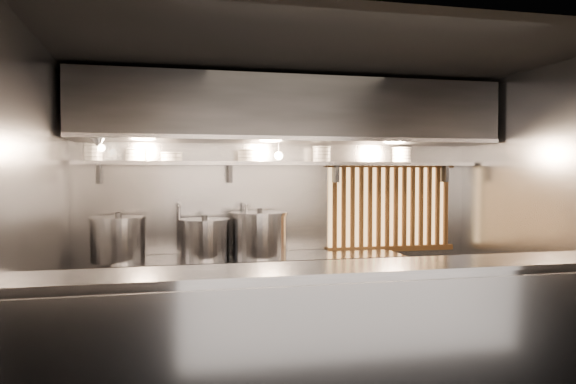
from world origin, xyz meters
name	(u,v)px	position (x,y,z in m)	size (l,w,h in m)	color
floor	(319,376)	(0.00, 0.00, 0.00)	(4.50, 4.50, 0.00)	black
ceiling	(320,54)	(0.00, 0.00, 2.80)	(4.50, 4.50, 0.00)	black
wall_back	(282,206)	(0.00, 1.50, 1.40)	(4.50, 4.50, 0.00)	gray
wall_left	(41,222)	(-2.25, 0.00, 1.40)	(3.00, 3.00, 0.00)	gray
wall_right	(545,212)	(2.25, 0.00, 1.40)	(3.00, 3.00, 0.00)	gray
serving_counter	(358,345)	(0.00, -0.96, 0.57)	(4.50, 0.56, 1.13)	#949499
cooking_bench	(262,299)	(-0.30, 1.13, 0.45)	(3.00, 0.70, 0.90)	#949499
bowl_shelf	(285,164)	(0.00, 1.32, 1.88)	(4.40, 0.34, 0.04)	#949499
exhaust_hood	(290,111)	(0.00, 1.10, 2.42)	(4.40, 0.81, 0.65)	#2D2D30
wood_screen	(391,207)	(1.30, 1.45, 1.38)	(1.56, 0.09, 1.04)	#FFC272
faucet_left	(178,217)	(-1.15, 1.37, 1.31)	(0.04, 0.30, 0.50)	silver
faucet_right	(244,216)	(-0.45, 1.37, 1.31)	(0.04, 0.30, 0.50)	silver
heat_lamp	(98,142)	(-1.90, 0.85, 2.07)	(0.25, 0.35, 0.20)	#949499
pendant_bulb	(279,156)	(-0.10, 1.20, 1.96)	(0.09, 0.09, 0.19)	#2D2D30
stock_pot_left	(118,239)	(-1.75, 1.15, 1.12)	(0.66, 0.66, 0.48)	#949499
stock_pot_mid	(204,238)	(-0.89, 1.16, 1.10)	(0.67, 0.67, 0.44)	#949499
stock_pot_right	(259,234)	(-0.32, 1.14, 1.13)	(0.76, 0.76, 0.51)	#949499
bowl_stack_0	(93,152)	(-1.99, 1.32, 1.99)	(0.20, 0.20, 0.17)	silver
bowl_stack_1	(136,155)	(-1.58, 1.32, 1.97)	(0.23, 0.23, 0.13)	silver
bowl_stack_2	(172,157)	(-1.22, 1.32, 1.95)	(0.24, 0.24, 0.09)	silver
bowl_stack_3	(248,155)	(-0.41, 1.32, 1.97)	(0.23, 0.23, 0.13)	silver
bowl_stack_4	(322,154)	(0.41, 1.32, 1.98)	(0.21, 0.21, 0.17)	silver
bowl_stack_5	(402,155)	(1.37, 1.32, 1.98)	(0.23, 0.23, 0.17)	silver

